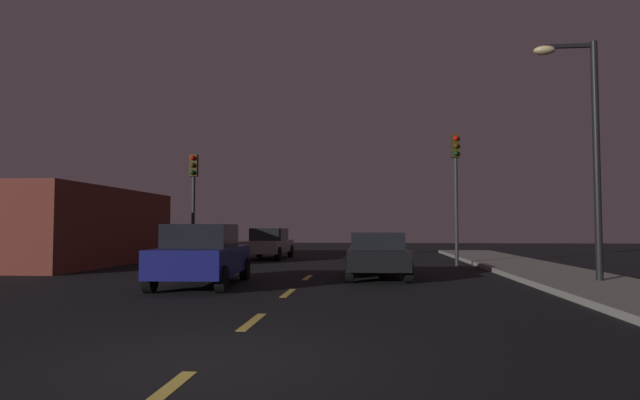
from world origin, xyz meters
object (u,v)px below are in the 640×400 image
(car_stopped_ahead, at_px, (377,254))
(street_lamp_right, at_px, (586,136))
(car_adjacent_lane, at_px, (202,255))
(traffic_signal_left, at_px, (193,187))
(car_oncoming_far, at_px, (269,243))
(traffic_signal_right, at_px, (456,174))

(car_stopped_ahead, height_order, street_lamp_right, street_lamp_right)
(car_adjacent_lane, bearing_deg, traffic_signal_left, 110.39)
(car_stopped_ahead, xyz_separation_m, car_adjacent_lane, (-4.56, -2.66, 0.09))
(car_stopped_ahead, distance_m, car_oncoming_far, 10.71)
(traffic_signal_right, height_order, car_adjacent_lane, traffic_signal_right)
(traffic_signal_left, bearing_deg, street_lamp_right, -28.04)
(traffic_signal_left, height_order, car_oncoming_far, traffic_signal_left)
(traffic_signal_right, relative_size, car_stopped_ahead, 1.22)
(car_adjacent_lane, relative_size, car_oncoming_far, 1.01)
(car_stopped_ahead, relative_size, car_oncoming_far, 0.99)
(traffic_signal_left, bearing_deg, car_adjacent_lane, -69.61)
(traffic_signal_right, relative_size, street_lamp_right, 0.80)
(traffic_signal_left, distance_m, traffic_signal_right, 10.62)
(car_oncoming_far, bearing_deg, street_lamp_right, -46.61)
(car_oncoming_far, bearing_deg, traffic_signal_left, -118.32)
(car_oncoming_far, bearing_deg, car_stopped_ahead, -61.44)
(traffic_signal_left, bearing_deg, car_stopped_ahead, -34.39)
(traffic_signal_left, relative_size, car_adjacent_lane, 1.04)
(car_stopped_ahead, relative_size, car_adjacent_lane, 0.97)
(traffic_signal_left, relative_size, car_stopped_ahead, 1.07)
(car_stopped_ahead, bearing_deg, street_lamp_right, -18.00)
(street_lamp_right, bearing_deg, car_oncoming_far, 133.39)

